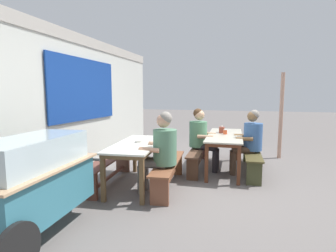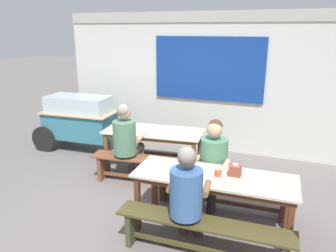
# 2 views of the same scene
# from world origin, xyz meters

# --- Properties ---
(ground_plane) EXTENTS (40.00, 40.00, 0.00)m
(ground_plane) POSITION_xyz_m (0.00, 0.00, 0.00)
(ground_plane) COLOR slate
(backdrop_wall) EXTENTS (6.14, 0.23, 2.65)m
(backdrop_wall) POSITION_xyz_m (-0.00, 2.54, 1.39)
(backdrop_wall) COLOR silver
(backdrop_wall) RESTS_ON ground_plane
(dining_table_far) EXTENTS (1.69, 0.85, 0.72)m
(dining_table_far) POSITION_xyz_m (-0.63, 1.13, 0.65)
(dining_table_far) COLOR silver
(dining_table_far) RESTS_ON ground_plane
(dining_table_near) EXTENTS (1.89, 0.72, 0.72)m
(dining_table_near) POSITION_xyz_m (0.70, -0.19, 0.65)
(dining_table_near) COLOR #B8B29D
(dining_table_near) RESTS_ON ground_plane
(bench_far_back) EXTENTS (1.68, 0.47, 0.44)m
(bench_far_back) POSITION_xyz_m (-0.69, 1.65, 0.29)
(bench_far_back) COLOR brown
(bench_far_back) RESTS_ON ground_plane
(bench_far_front) EXTENTS (1.68, 0.47, 0.44)m
(bench_far_front) POSITION_xyz_m (-0.58, 0.62, 0.30)
(bench_far_front) COLOR brown
(bench_far_front) RESTS_ON ground_plane
(bench_near_back) EXTENTS (1.85, 0.30, 0.44)m
(bench_near_back) POSITION_xyz_m (0.69, 0.33, 0.30)
(bench_near_back) COLOR #523627
(bench_near_back) RESTS_ON ground_plane
(bench_near_front) EXTENTS (1.87, 0.35, 0.44)m
(bench_near_front) POSITION_xyz_m (0.72, -0.71, 0.30)
(bench_near_front) COLOR #463E1F
(bench_near_front) RESTS_ON ground_plane
(food_cart) EXTENTS (1.80, 0.83, 1.09)m
(food_cart) POSITION_xyz_m (-2.44, 1.57, 0.64)
(food_cart) COLOR teal
(food_cart) RESTS_ON ground_plane
(person_right_near_table) EXTENTS (0.48, 0.60, 1.24)m
(person_right_near_table) POSITION_xyz_m (0.58, 0.26, 0.70)
(person_right_near_table) COLOR black
(person_right_near_table) RESTS_ON ground_plane
(person_left_back_turned) EXTENTS (0.47, 0.59, 1.27)m
(person_left_back_turned) POSITION_xyz_m (-0.88, 0.65, 0.72)
(person_left_back_turned) COLOR #625B54
(person_left_back_turned) RESTS_ON ground_plane
(person_near_front) EXTENTS (0.48, 0.59, 1.24)m
(person_near_front) POSITION_xyz_m (0.53, -0.65, 0.70)
(person_near_front) COLOR #4C3729
(person_near_front) RESTS_ON ground_plane
(tissue_box) EXTENTS (0.14, 0.11, 0.15)m
(tissue_box) POSITION_xyz_m (0.93, -0.11, 0.79)
(tissue_box) COLOR brown
(tissue_box) RESTS_ON dining_table_near
(condiment_jar) EXTENTS (0.08, 0.08, 0.10)m
(condiment_jar) POSITION_xyz_m (0.75, -0.19, 0.77)
(condiment_jar) COLOR #DB522A
(condiment_jar) RESTS_ON dining_table_near
(soup_bowl) EXTENTS (0.14, 0.14, 0.04)m
(soup_bowl) POSITION_xyz_m (-0.56, 1.13, 0.74)
(soup_bowl) COLOR silver
(soup_bowl) RESTS_ON dining_table_far
(wooden_support_post) EXTENTS (0.09, 0.09, 2.02)m
(wooden_support_post) POSITION_xyz_m (2.08, -1.39, 1.01)
(wooden_support_post) COLOR tan
(wooden_support_post) RESTS_ON ground_plane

